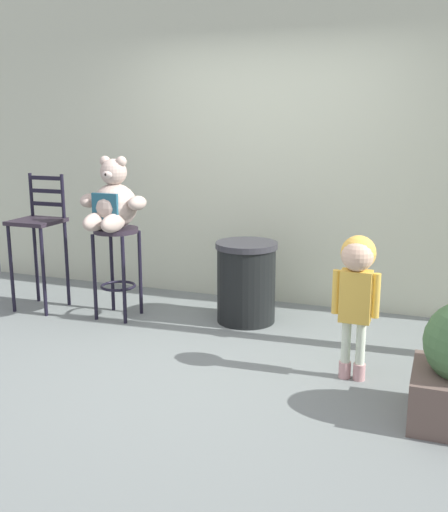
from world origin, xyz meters
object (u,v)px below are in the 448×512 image
at_px(bar_stool_with_teddy, 117,254).
at_px(trash_bin, 246,282).
at_px(child_walking, 357,276).
at_px(bar_chair_empty, 39,231).
at_px(teddy_bear, 113,203).

xyz_separation_m(bar_stool_with_teddy, trash_bin, (1.10, 0.28, -0.21)).
distance_m(child_walking, bar_chair_empty, 2.99).
height_order(teddy_bear, trash_bin, teddy_bear).
relative_size(teddy_bear, trash_bin, 0.88).
distance_m(bar_stool_with_teddy, child_walking, 2.23).
xyz_separation_m(trash_bin, bar_chair_empty, (-1.89, -0.29, 0.37)).
relative_size(child_walking, trash_bin, 1.40).
height_order(child_walking, trash_bin, child_walking).
bearing_deg(trash_bin, child_walking, -39.74).
bearing_deg(bar_stool_with_teddy, bar_chair_empty, -179.02).
bearing_deg(child_walking, teddy_bear, -42.44).
bearing_deg(bar_stool_with_teddy, teddy_bear, -90.00).
relative_size(teddy_bear, child_walking, 0.63).
distance_m(bar_stool_with_teddy, teddy_bear, 0.45).
height_order(bar_stool_with_teddy, child_walking, child_walking).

